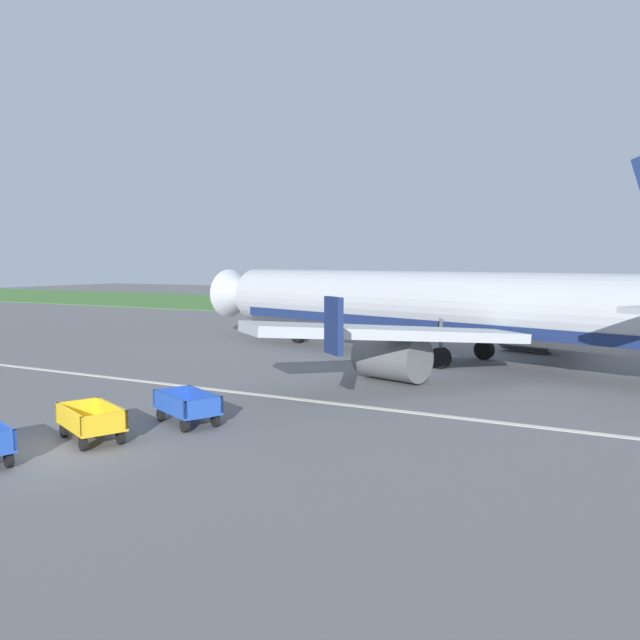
{
  "coord_description": "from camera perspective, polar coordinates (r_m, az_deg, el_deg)",
  "views": [
    {
      "loc": [
        15.47,
        -12.39,
        5.52
      ],
      "look_at": [
        1.33,
        14.12,
        2.8
      ],
      "focal_mm": 36.06,
      "sensor_mm": 36.0,
      "label": 1
    }
  ],
  "objects": [
    {
      "name": "airplane",
      "position": [
        36.32,
        10.71,
        1.19
      ],
      "size": [
        36.99,
        30.02,
        11.34
      ],
      "color": "#B2B7BC",
      "rests_on": "ground"
    },
    {
      "name": "ground_plane",
      "position": [
        20.58,
        -22.76,
        -10.8
      ],
      "size": [
        220.0,
        220.0,
        0.0
      ],
      "primitive_type": "plane",
      "color": "slate"
    },
    {
      "name": "grass_strip",
      "position": [
        73.83,
        15.9,
        0.71
      ],
      "size": [
        220.0,
        28.0,
        0.06
      ],
      "primitive_type": "cube",
      "color": "#477A38",
      "rests_on": "ground"
    },
    {
      "name": "apron_stripe",
      "position": [
        27.5,
        -6.88,
        -6.43
      ],
      "size": [
        120.0,
        0.36,
        0.01
      ],
      "primitive_type": "cube",
      "color": "silver",
      "rests_on": "ground"
    },
    {
      "name": "baggage_cart_fourth_in_row",
      "position": [
        21.33,
        -19.65,
        -8.47
      ],
      "size": [
        3.55,
        2.29,
        1.07
      ],
      "color": "gold",
      "rests_on": "ground"
    },
    {
      "name": "baggage_cart_far_end",
      "position": [
        22.58,
        -11.7,
        -7.52
      ],
      "size": [
        3.54,
        2.31,
        1.07
      ],
      "color": "#234CB2",
      "rests_on": "ground"
    }
  ]
}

